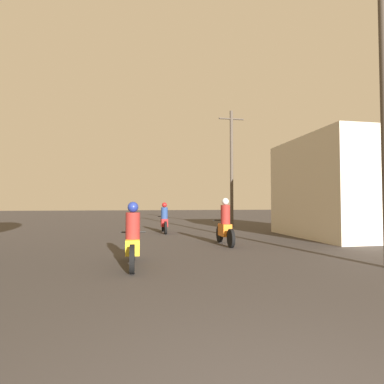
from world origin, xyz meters
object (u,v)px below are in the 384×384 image
motorcycle_red (164,220)px  utility_pole_far (232,166)px  building_right_near (342,188)px  motorcycle_yellow (133,240)px  motorcycle_orange (225,226)px

motorcycle_red → utility_pole_far: size_ratio=0.28×
building_right_near → utility_pole_far: utility_pole_far is taller
motorcycle_yellow → utility_pole_far: bearing=60.7°
motorcycle_red → building_right_near: size_ratio=0.39×
motorcycle_orange → building_right_near: bearing=8.2°
motorcycle_yellow → building_right_near: size_ratio=0.38×
motorcycle_orange → motorcycle_yellow: bearing=-142.0°
motorcycle_yellow → motorcycle_orange: 4.29m
utility_pole_far → building_right_near: bearing=-66.1°
motorcycle_yellow → motorcycle_red: bearing=78.7°
motorcycle_red → motorcycle_orange: bearing=-72.1°
motorcycle_yellow → motorcycle_red: 7.69m
motorcycle_orange → building_right_near: size_ratio=0.37×
motorcycle_red → utility_pole_far: utility_pole_far is taller
motorcycle_yellow → building_right_near: bearing=26.3°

